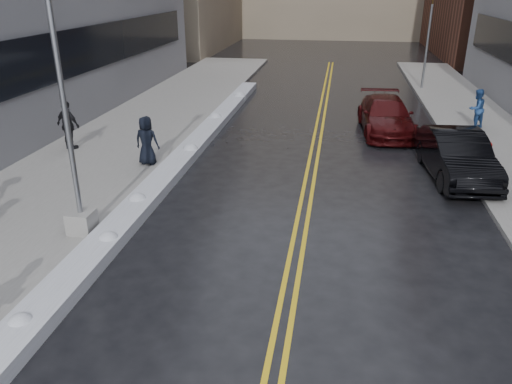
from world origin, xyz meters
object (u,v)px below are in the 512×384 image
at_px(pedestrian_d, 68,125).
at_px(car_black, 456,156).
at_px(fire_hydrant, 488,150).
at_px(lamppost, 71,148).
at_px(traffic_signal, 428,35).
at_px(pedestrian_c, 147,141).
at_px(pedestrian_east, 476,109).
at_px(car_maroon, 386,116).

distance_m(pedestrian_d, car_black, 14.76).
bearing_deg(fire_hydrant, lamppost, -146.96).
bearing_deg(car_black, traffic_signal, 81.00).
relative_size(pedestrian_c, pedestrian_east, 1.01).
relative_size(fire_hydrant, pedestrian_east, 0.41).
distance_m(fire_hydrant, traffic_signal, 14.30).
bearing_deg(traffic_signal, pedestrian_d, -135.89).
height_order(traffic_signal, car_black, traffic_signal).
bearing_deg(pedestrian_d, car_maroon, -139.69).
distance_m(pedestrian_c, car_maroon, 10.99).
distance_m(pedestrian_d, pedestrian_east, 17.88).
distance_m(fire_hydrant, pedestrian_d, 16.31).
xyz_separation_m(pedestrian_c, pedestrian_east, (13.10, 7.23, -0.01)).
distance_m(car_black, car_maroon, 5.86).
height_order(fire_hydrant, pedestrian_east, pedestrian_east).
bearing_deg(car_maroon, pedestrian_c, -149.31).
xyz_separation_m(lamppost, pedestrian_c, (-0.21, 5.51, -1.48)).
relative_size(lamppost, pedestrian_c, 4.23).
xyz_separation_m(fire_hydrant, pedestrian_east, (0.59, 4.74, 0.49)).
height_order(fire_hydrant, car_maroon, car_maroon).
distance_m(lamppost, traffic_signal, 24.98).
bearing_deg(lamppost, pedestrian_east, 44.67).
bearing_deg(car_black, pedestrian_d, 172.90).
xyz_separation_m(pedestrian_c, car_black, (11.01, 0.77, -0.22)).
bearing_deg(traffic_signal, lamppost, -118.21).
distance_m(pedestrian_east, car_black, 6.79).
bearing_deg(car_maroon, traffic_signal, 69.44).
relative_size(pedestrian_east, car_black, 0.35).
height_order(fire_hydrant, pedestrian_c, pedestrian_c).
relative_size(traffic_signal, pedestrian_d, 3.07).
xyz_separation_m(lamppost, fire_hydrant, (12.30, 8.00, -1.98)).
bearing_deg(fire_hydrant, car_black, -131.12).
height_order(lamppost, car_black, lamppost).
xyz_separation_m(pedestrian_d, car_maroon, (12.75, 5.06, -0.35)).
bearing_deg(car_black, lamppost, -155.18).
distance_m(traffic_signal, car_black, 15.96).
bearing_deg(traffic_signal, car_maroon, -106.38).
relative_size(pedestrian_c, car_maroon, 0.34).
relative_size(lamppost, pedestrian_east, 4.27).
distance_m(traffic_signal, car_maroon, 10.96).
bearing_deg(car_maroon, fire_hydrant, -51.47).
xyz_separation_m(fire_hydrant, pedestrian_c, (-12.51, -2.49, 0.50)).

